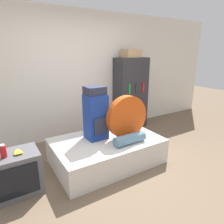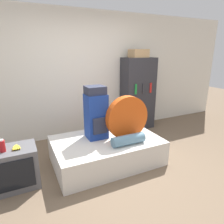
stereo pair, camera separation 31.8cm
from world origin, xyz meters
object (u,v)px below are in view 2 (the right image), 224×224
Objects in this scene: tent_bag at (127,118)px; television at (14,168)px; sleeping_roll at (128,140)px; canister at (2,146)px; cardboard_box at (139,53)px; bookshelf at (138,94)px; backpack at (96,113)px.

tent_bag reaches higher than television.
television is at bearing 170.13° from sleeping_roll.
sleeping_roll reaches higher than television.
cardboard_box is (2.76, 1.18, 1.10)m from canister.
canister is 0.44× the size of cardboard_box.
television is 3.01m from bookshelf.
sleeping_roll is 1.65m from television.
cardboard_box is at bearing 23.07° from canister.
canister is at bearing -159.60° from television.
tent_bag is 0.43× the size of bookshelf.
bookshelf reaches higher than canister.
bookshelf is at bearing 50.92° from tent_bag.
television is at bearing 20.40° from canister.
tent_bag is at bearing -0.80° from canister.
bookshelf is (2.80, 1.21, 0.19)m from canister.
tent_bag is at bearing -1.90° from television.
tent_bag is at bearing -29.69° from backpack.
tent_bag is 1.78m from television.
cardboard_box reaches higher than television.
sleeping_roll is at bearing -8.34° from canister.
backpack is at bearing -145.72° from cardboard_box.
sleeping_roll is 1.73m from canister.
bookshelf is (1.44, 0.98, 0.00)m from backpack.
television is at bearing -156.62° from bookshelf.
tent_bag is at bearing -128.64° from cardboard_box.
backpack is at bearing 150.31° from tent_bag.
backpack is 1.93m from cardboard_box.
tent_bag is 1.14× the size of television.
backpack is 0.52× the size of bookshelf.
canister is 0.10× the size of bookshelf.
backpack reaches higher than sleeping_roll.
canister is (-1.70, 0.25, 0.15)m from sleeping_roll.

